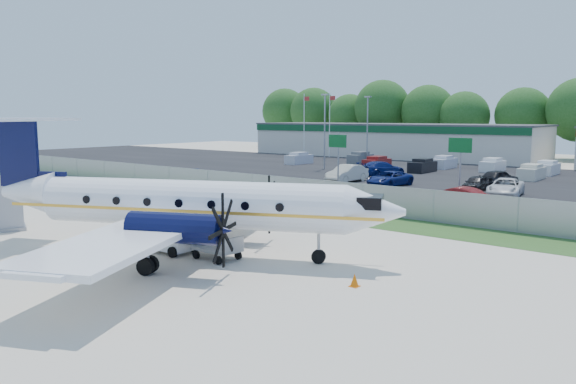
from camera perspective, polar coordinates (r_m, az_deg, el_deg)
The scene contains 27 objects.
ground at distance 27.14m, azimuth -8.00°, elevation -6.16°, with size 170.00×170.00×0.00m, color beige.
grass_verge at distance 36.22m, azimuth 5.96°, elevation -2.59°, with size 170.00×4.00×0.02m, color #2D561E.
access_road at distance 42.20m, azimuth 11.12°, elevation -1.22°, with size 170.00×8.00×0.02m, color black.
parking_lot at distance 61.44m, azimuth 20.28°, elevation 1.23°, with size 170.00×32.00×0.02m, color black.
perimeter_fence at distance 37.73m, azimuth 7.63°, elevation -0.67°, with size 120.00×0.06×1.99m.
building_west at distance 91.00m, azimuth 10.39°, elevation 5.21°, with size 46.40×12.40×5.24m.
sign_left at distance 49.23m, azimuth 5.08°, elevation 4.38°, with size 1.80×0.26×5.00m.
sign_mid at distance 44.10m, azimuth 17.08°, elevation 3.68°, with size 1.80×0.26×5.00m.
flagpole_west at distance 91.50m, azimuth 1.68°, elevation 7.23°, with size 1.06×0.12×10.00m.
flagpole_east at distance 88.57m, azimuth 4.29°, elevation 7.19°, with size 1.06×0.12×10.00m.
light_pole_nw at distance 68.39m, azimuth 3.75°, elevation 6.69°, with size 0.90×0.35×9.09m.
light_pole_sw at distance 76.79m, azimuth 8.07°, elevation 6.75°, with size 0.90×0.35×9.09m.
tree_line at distance 94.20m, azimuth 26.91°, elevation 2.97°, with size 112.00×6.00×14.00m, color #1F4F17, non-canonical shape.
aircraft at distance 26.46m, azimuth -10.61°, elevation -1.13°, with size 20.46×19.84×6.38m.
pushback_tug at distance 27.37m, azimuth -11.62°, elevation -4.92°, with size 2.26×1.70×1.17m.
baggage_cart_far at distance 25.82m, azimuth -7.22°, elevation -5.65°, with size 2.23×1.41×1.14m.
cone_nose at distance 21.87m, azimuth 6.78°, elevation -8.91°, with size 0.36×0.36×0.51m.
cone_starboard_wing at distance 40.69m, azimuth -0.31°, elevation -1.08°, with size 0.35×0.35×0.49m.
road_car_west at distance 54.86m, azimuth -9.43°, elevation 0.86°, with size 2.33×5.05×1.40m, color navy.
road_car_mid at distance 41.45m, azimuth 16.65°, elevation -1.58°, with size 1.61×4.61×1.52m, color maroon.
parked_car_a at distance 55.56m, azimuth 5.99°, elevation 1.01°, with size 1.80×5.16×1.70m, color beige.
parked_car_b at distance 52.97m, azimuth 10.26°, elevation 0.60°, with size 2.31×5.00×1.39m, color navy.
parked_car_c at distance 51.36m, azimuth 18.51°, elevation 0.10°, with size 1.57×3.90×1.33m, color black.
parked_car_d at distance 48.79m, azimuth 21.20°, elevation -0.41°, with size 2.43×5.26×1.46m, color silver.
parked_car_f at distance 61.56m, azimuth 9.49°, elevation 1.60°, with size 2.25×5.54×1.61m, color navy.
parked_car_g at distance 55.73m, azimuth 20.58°, elevation 0.58°, with size 1.82×4.53×1.54m, color black.
far_parking_rows at distance 66.18m, azimuth 21.66°, elevation 1.59°, with size 56.00×10.00×1.60m, color gray, non-canonical shape.
Camera 1 is at (19.26, -17.98, 6.50)m, focal length 35.00 mm.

